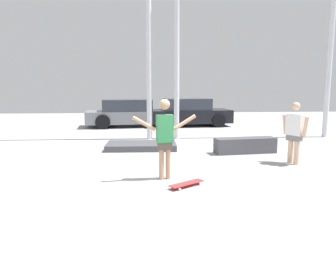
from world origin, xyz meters
TOP-DOWN VIEW (x-y plane):
  - ground_plane at (0.00, 0.00)m, footprint 36.00×36.00m
  - skateboarder at (-0.28, 0.08)m, footprint 1.42×0.36m
  - skateboard at (0.13, -0.50)m, footprint 0.80×0.65m
  - grind_box at (2.35, 2.73)m, footprint 1.92×0.71m
  - manual_pad at (-0.83, 3.65)m, footprint 2.28×1.29m
  - canopy_support_left at (-3.52, 5.62)m, footprint 6.19×0.20m
  - canopy_support_right at (3.52, 5.62)m, footprint 6.19×0.20m
  - parked_car_grey at (-1.46, 9.65)m, footprint 4.55×2.26m
  - parked_car_black at (1.58, 9.68)m, footprint 4.18×2.16m
  - bystander at (3.20, 1.28)m, footprint 0.48×0.72m

SIDE VIEW (x-z plane):
  - ground_plane at x=0.00m, z-range 0.00..0.00m
  - skateboard at x=0.13m, z-range 0.03..0.10m
  - manual_pad at x=-0.83m, z-range 0.00..0.19m
  - grind_box at x=2.35m, z-range 0.00..0.47m
  - parked_car_grey at x=-1.46m, z-range -0.02..1.35m
  - parked_car_black at x=1.58m, z-range -0.03..1.38m
  - bystander at x=3.20m, z-range 0.07..1.69m
  - skateboarder at x=-0.28m, z-range 0.13..1.89m
  - canopy_support_left at x=-3.52m, z-range 0.72..7.22m
  - canopy_support_right at x=3.52m, z-range 0.72..7.22m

